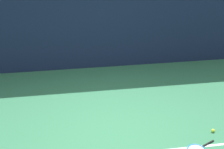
% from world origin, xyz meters
% --- Properties ---
extents(ground_plane, '(12.00, 12.00, 0.00)m').
position_xyz_m(ground_plane, '(0.00, 0.00, 0.00)').
color(ground_plane, '#2D6B47').
extents(back_fence, '(10.00, 0.10, 2.92)m').
position_xyz_m(back_fence, '(0.00, 3.00, 1.46)').
color(back_fence, '#141E38').
rests_on(back_fence, ground).
extents(tennis_racket, '(0.63, 0.43, 0.03)m').
position_xyz_m(tennis_racket, '(1.32, -0.76, 0.01)').
color(tennis_racket, black).
rests_on(tennis_racket, ground).
extents(tennis_ball_near_player, '(0.07, 0.07, 0.07)m').
position_xyz_m(tennis_ball_near_player, '(1.81, -0.31, 0.03)').
color(tennis_ball_near_player, '#CCE033').
rests_on(tennis_ball_near_player, ground).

